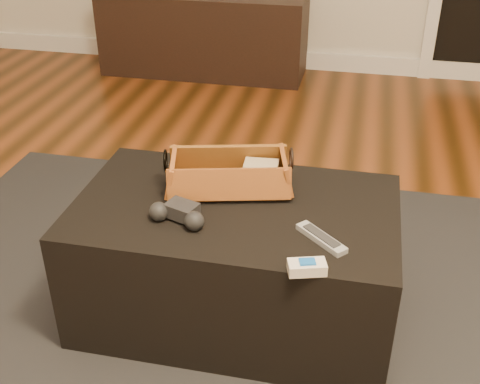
% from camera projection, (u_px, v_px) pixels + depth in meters
% --- Properties ---
extents(floor, '(5.00, 5.50, 0.01)m').
position_uv_depth(floor, '(195.00, 336.00, 1.98)').
color(floor, brown).
rests_on(floor, ground).
extents(baseboard, '(5.00, 0.04, 0.12)m').
position_uv_depth(baseboard, '(300.00, 60.00, 4.25)').
color(baseboard, white).
rests_on(baseboard, floor).
extents(media_cabinet, '(1.37, 0.45, 0.54)m').
position_uv_depth(media_cabinet, '(204.00, 34.00, 4.07)').
color(media_cabinet, black).
rests_on(media_cabinet, floor).
extents(area_rug, '(2.60, 2.00, 0.01)m').
position_uv_depth(area_rug, '(232.00, 320.00, 2.03)').
color(area_rug, black).
rests_on(area_rug, floor).
extents(ottoman, '(1.00, 0.60, 0.42)m').
position_uv_depth(ottoman, '(235.00, 259.00, 1.96)').
color(ottoman, black).
rests_on(ottoman, area_rug).
extents(tv_remote, '(0.21, 0.12, 0.02)m').
position_uv_depth(tv_remote, '(223.00, 184.00, 1.92)').
color(tv_remote, black).
rests_on(tv_remote, wicker_basket).
extents(cloth_bundle, '(0.12, 0.08, 0.06)m').
position_uv_depth(cloth_bundle, '(261.00, 171.00, 1.95)').
color(cloth_bundle, tan).
rests_on(cloth_bundle, wicker_basket).
extents(wicker_basket, '(0.44, 0.30, 0.14)m').
position_uv_depth(wicker_basket, '(229.00, 175.00, 1.92)').
color(wicker_basket, '#954E21').
rests_on(wicker_basket, ottoman).
extents(game_controller, '(0.19, 0.13, 0.06)m').
position_uv_depth(game_controller, '(179.00, 214.00, 1.76)').
color(game_controller, black).
rests_on(game_controller, ottoman).
extents(silver_remote, '(0.16, 0.15, 0.02)m').
position_uv_depth(silver_remote, '(321.00, 238.00, 1.69)').
color(silver_remote, '#A7AAAE').
rests_on(silver_remote, ottoman).
extents(cream_gadget, '(0.11, 0.08, 0.04)m').
position_uv_depth(cream_gadget, '(307.00, 267.00, 1.56)').
color(cream_gadget, silver).
rests_on(cream_gadget, ottoman).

